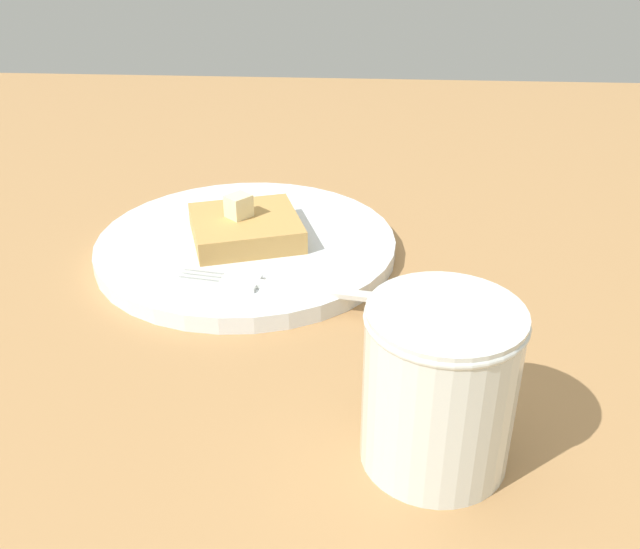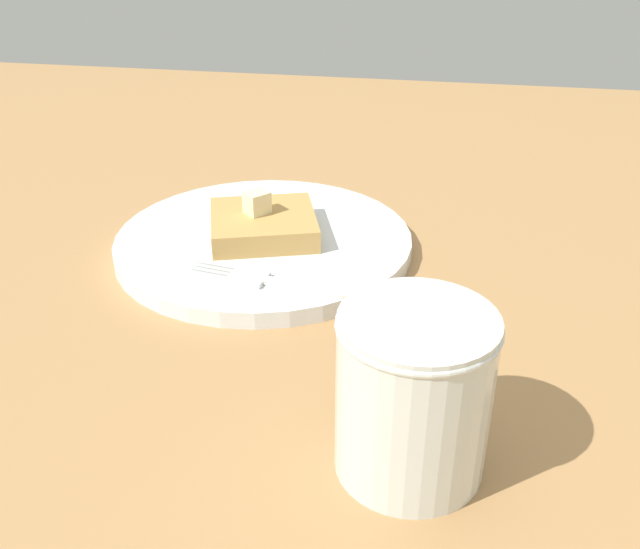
% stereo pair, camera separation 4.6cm
% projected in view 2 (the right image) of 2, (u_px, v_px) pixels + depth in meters
% --- Properties ---
extents(table_surface, '(1.29, 1.29, 0.02)m').
position_uv_depth(table_surface, '(140.00, 279.00, 0.57)').
color(table_surface, '#A97B4B').
rests_on(table_surface, ground).
extents(plate, '(0.24, 0.24, 0.01)m').
position_uv_depth(plate, '(264.00, 241.00, 0.59)').
color(plate, white).
rests_on(plate, table_surface).
extents(toast_slice_center, '(0.10, 0.11, 0.02)m').
position_uv_depth(toast_slice_center, '(263.00, 225.00, 0.59)').
color(toast_slice_center, tan).
rests_on(toast_slice_center, plate).
extents(butter_pat_primary, '(0.02, 0.02, 0.02)m').
position_uv_depth(butter_pat_primary, '(257.00, 203.00, 0.58)').
color(butter_pat_primary, beige).
rests_on(butter_pat_primary, toast_slice_center).
extents(fork, '(0.04, 0.16, 0.00)m').
position_uv_depth(fork, '(278.00, 283.00, 0.52)').
color(fork, silver).
rests_on(fork, plate).
extents(syrup_jar, '(0.08, 0.08, 0.09)m').
position_uv_depth(syrup_jar, '(413.00, 398.00, 0.36)').
color(syrup_jar, '#3C1A08').
rests_on(syrup_jar, table_surface).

